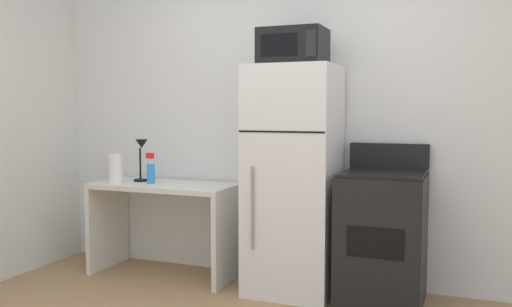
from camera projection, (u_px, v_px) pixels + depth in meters
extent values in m
cube|color=silver|center=(301.00, 116.00, 4.24)|extent=(5.00, 0.10, 2.60)
cube|color=silver|center=(165.00, 186.00, 4.35)|extent=(1.17, 0.54, 0.04)
cube|color=silver|center=(108.00, 226.00, 4.59)|extent=(0.04, 0.54, 0.71)
cube|color=silver|center=(228.00, 237.00, 4.18)|extent=(0.04, 0.54, 0.71)
cylinder|color=black|center=(141.00, 180.00, 4.48)|extent=(0.11, 0.11, 0.02)
cylinder|color=black|center=(140.00, 164.00, 4.47)|extent=(0.02, 0.02, 0.26)
cone|color=black|center=(142.00, 144.00, 4.43)|extent=(0.10, 0.10, 0.08)
cylinder|color=white|center=(116.00, 169.00, 4.34)|extent=(0.11, 0.11, 0.24)
cylinder|color=#2D8CEA|center=(151.00, 174.00, 4.33)|extent=(0.06, 0.06, 0.16)
cylinder|color=white|center=(151.00, 161.00, 4.33)|extent=(0.02, 0.02, 0.04)
cube|color=red|center=(150.00, 156.00, 4.31)|extent=(0.06, 0.03, 0.04)
cube|color=white|center=(293.00, 180.00, 3.92)|extent=(0.63, 0.58, 1.66)
cube|color=black|center=(281.00, 132.00, 3.62)|extent=(0.61, 0.00, 0.01)
cylinder|color=gray|center=(252.00, 208.00, 3.73)|extent=(0.02, 0.02, 0.58)
cube|color=black|center=(293.00, 47.00, 3.83)|extent=(0.46, 0.34, 0.26)
cube|color=black|center=(279.00, 45.00, 3.69)|extent=(0.26, 0.01, 0.15)
cube|color=black|center=(311.00, 43.00, 3.60)|extent=(0.07, 0.01, 0.18)
cube|color=black|center=(382.00, 239.00, 3.71)|extent=(0.57, 0.60, 0.90)
cube|color=black|center=(383.00, 173.00, 3.67)|extent=(0.55, 0.58, 0.02)
cube|color=black|center=(389.00, 156.00, 3.93)|extent=(0.57, 0.04, 0.18)
cube|color=black|center=(375.00, 243.00, 3.43)|extent=(0.36, 0.01, 0.20)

